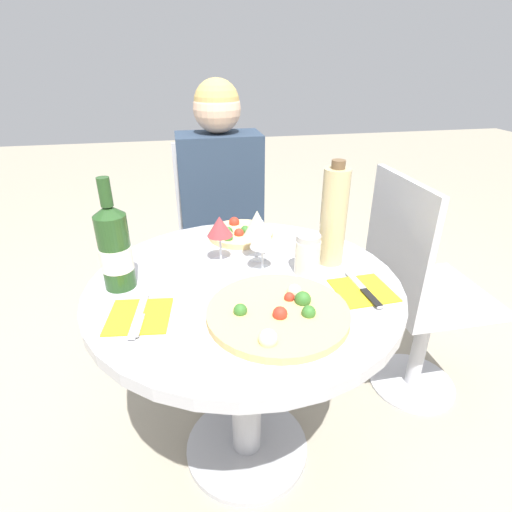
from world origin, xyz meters
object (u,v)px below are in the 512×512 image
(dining_table, at_px, (245,325))
(pizza_large, at_px, (279,313))
(wine_bottle, at_px, (115,248))
(seated_diner, at_px, (224,238))
(chair_behind_diner, at_px, (221,243))
(tall_carafe, at_px, (334,217))
(chair_empty_side, at_px, (416,297))

(dining_table, bearing_deg, pizza_large, -74.40)
(pizza_large, bearing_deg, wine_bottle, 149.84)
(seated_diner, height_order, pizza_large, seated_diner)
(wine_bottle, bearing_deg, dining_table, -6.86)
(chair_behind_diner, bearing_deg, pizza_large, 91.85)
(seated_diner, bearing_deg, tall_carafe, 113.69)
(dining_table, bearing_deg, seated_diner, 88.23)
(dining_table, height_order, pizza_large, pizza_large)
(tall_carafe, bearing_deg, pizza_large, -131.92)
(seated_diner, relative_size, wine_bottle, 3.90)
(wine_bottle, bearing_deg, tall_carafe, 2.34)
(chair_behind_diner, distance_m, pizza_large, 1.03)
(chair_behind_diner, relative_size, tall_carafe, 2.92)
(chair_behind_diner, distance_m, seated_diner, 0.17)
(seated_diner, xyz_separation_m, pizza_large, (0.03, -0.85, 0.17))
(dining_table, xyz_separation_m, chair_behind_diner, (0.02, 0.80, -0.10))
(pizza_large, bearing_deg, chair_behind_diner, 91.85)
(chair_behind_diner, distance_m, wine_bottle, 0.92)
(tall_carafe, bearing_deg, chair_behind_diner, 109.47)
(chair_empty_side, height_order, tall_carafe, tall_carafe)
(dining_table, height_order, tall_carafe, tall_carafe)
(seated_diner, bearing_deg, chair_empty_side, 144.40)
(wine_bottle, bearing_deg, pizza_large, -30.16)
(chair_behind_diner, height_order, tall_carafe, tall_carafe)
(seated_diner, xyz_separation_m, tall_carafe, (0.26, -0.59, 0.31))
(dining_table, distance_m, pizza_large, 0.26)
(seated_diner, distance_m, wine_bottle, 0.77)
(dining_table, bearing_deg, chair_behind_diner, 88.55)
(wine_bottle, bearing_deg, seated_diner, 59.68)
(dining_table, relative_size, wine_bottle, 2.87)
(wine_bottle, height_order, tall_carafe, tall_carafe)
(chair_behind_diner, bearing_deg, seated_diner, 90.00)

